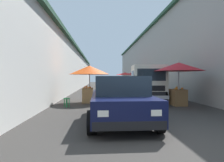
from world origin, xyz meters
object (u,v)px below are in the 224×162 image
at_px(fruit_stall_near_right, 138,74).
at_px(plastic_stool, 67,100).
at_px(parked_scooter, 137,87).
at_px(fruit_stall_far_right, 125,76).
at_px(fruit_stall_mid_lane, 179,72).
at_px(fruit_stall_far_left, 89,73).
at_px(delivery_truck, 146,84).
at_px(vendor_by_crates, 146,82).
at_px(hatchback_car, 120,98).

xyz_separation_m(fruit_stall_near_right, plastic_stool, (-12.61, 6.00, -1.50)).
bearing_deg(parked_scooter, fruit_stall_far_right, 4.75).
bearing_deg(fruit_stall_mid_lane, fruit_stall_near_right, -2.49).
bearing_deg(plastic_stool, parked_scooter, -28.63).
height_order(fruit_stall_far_left, delivery_truck, fruit_stall_far_left).
bearing_deg(fruit_stall_far_right, delivery_truck, 177.52).
relative_size(vendor_by_crates, parked_scooter, 0.98).
bearing_deg(vendor_by_crates, delivery_truck, 166.01).
xyz_separation_m(fruit_stall_mid_lane, fruit_stall_far_right, (14.77, 0.60, -0.10)).
height_order(hatchback_car, vendor_by_crates, vendor_by_crates).
height_order(fruit_stall_mid_lane, vendor_by_crates, fruit_stall_mid_lane).
bearing_deg(hatchback_car, delivery_truck, -23.09).
distance_m(fruit_stall_far_right, delivery_truck, 12.95).
xyz_separation_m(fruit_stall_mid_lane, hatchback_car, (-3.09, 3.26, -0.96)).
bearing_deg(fruit_stall_far_left, fruit_stall_mid_lane, -109.57).
bearing_deg(delivery_truck, fruit_stall_far_right, -2.48).
distance_m(fruit_stall_mid_lane, plastic_stool, 5.63).
xyz_separation_m(fruit_stall_far_right, parked_scooter, (-5.14, -0.43, -1.15)).
distance_m(fruit_stall_near_right, parked_scooter, 3.32).
bearing_deg(fruit_stall_far_left, fruit_stall_far_right, -16.38).
bearing_deg(fruit_stall_far_right, vendor_by_crates, -159.38).
height_order(hatchback_car, delivery_truck, delivery_truck).
distance_m(delivery_truck, plastic_stool, 4.74).
bearing_deg(fruit_stall_near_right, vendor_by_crates, -167.63).
xyz_separation_m(delivery_truck, vendor_by_crates, (8.67, -2.16, -0.10)).
xyz_separation_m(fruit_stall_near_right, vendor_by_crates, (-2.06, -0.45, -0.88)).
distance_m(fruit_stall_mid_lane, fruit_stall_far_right, 14.78).
bearing_deg(vendor_by_crates, fruit_stall_far_right, 20.62).
xyz_separation_m(fruit_stall_far_left, fruit_stall_mid_lane, (-1.59, -4.48, 0.05)).
bearing_deg(parked_scooter, fruit_stall_mid_lane, -178.94).
xyz_separation_m(parked_scooter, plastic_stool, (-9.67, 5.28, -0.12)).
bearing_deg(plastic_stool, hatchback_car, -144.30).
distance_m(fruit_stall_far_left, delivery_truck, 3.38).
xyz_separation_m(fruit_stall_far_right, delivery_truck, (-12.93, 0.56, -0.56)).
relative_size(parked_scooter, plastic_stool, 3.83).
distance_m(fruit_stall_far_left, hatchback_car, 4.92).
height_order(parked_scooter, plastic_stool, parked_scooter).
distance_m(fruit_stall_near_right, hatchback_car, 16.15).
xyz_separation_m(fruit_stall_far_left, hatchback_car, (-4.68, -1.21, -0.91)).
xyz_separation_m(delivery_truck, plastic_stool, (-1.88, 4.29, -0.71)).
distance_m(fruit_stall_far_left, fruit_stall_near_right, 12.07).
bearing_deg(delivery_truck, fruit_stall_near_right, -9.06).
bearing_deg(fruit_stall_near_right, plastic_stool, 154.53).
bearing_deg(fruit_stall_far_left, hatchback_car, -165.49).
bearing_deg(hatchback_car, fruit_stall_near_right, -13.68).
bearing_deg(fruit_stall_mid_lane, vendor_by_crates, -5.42).
bearing_deg(hatchback_car, fruit_stall_far_left, 14.51).
xyz_separation_m(vendor_by_crates, plastic_stool, (-10.55, 6.46, -0.62)).
relative_size(fruit_stall_far_right, vendor_by_crates, 1.50).
bearing_deg(delivery_truck, hatchback_car, 156.91).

